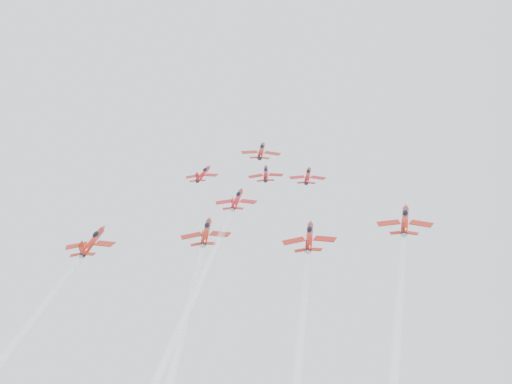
# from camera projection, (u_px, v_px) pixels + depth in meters

# --- Properties ---
(jet_lead) EXTENTS (10.39, 12.53, 10.26)m
(jet_lead) POSITION_uv_depth(u_px,v_px,m) (261.00, 150.00, 166.93)
(jet_lead) COLOR maroon
(jet_row2_left) EXTENTS (8.34, 10.06, 8.23)m
(jet_row2_left) POSITION_uv_depth(u_px,v_px,m) (203.00, 174.00, 155.19)
(jet_row2_left) COLOR #A10F10
(jet_row2_center) EXTENTS (8.35, 10.07, 8.24)m
(jet_row2_center) POSITION_uv_depth(u_px,v_px,m) (266.00, 173.00, 150.93)
(jet_row2_center) COLOR maroon
(jet_row2_right) EXTENTS (8.41, 10.14, 8.30)m
(jet_row2_right) POSITION_uv_depth(u_px,v_px,m) (308.00, 175.00, 146.92)
(jet_row2_right) COLOR #A40F16
(jet_center) EXTENTS (9.15, 77.96, 64.17)m
(jet_center) POSITION_uv_depth(u_px,v_px,m) (193.00, 315.00, 97.38)
(jet_center) COLOR #B11019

